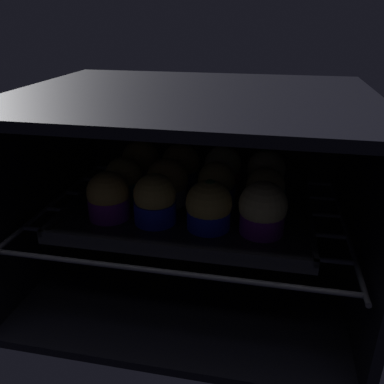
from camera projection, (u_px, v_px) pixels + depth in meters
oven_cavity at (196, 187)px, 76.33cm from camera, size 59.00×47.00×37.00cm
oven_rack at (191, 212)px, 73.90cm from camera, size 54.80×42.00×0.80cm
baking_tray at (192, 206)px, 74.10cm from camera, size 42.37×33.89×2.20cm
muffin_row0_col0 at (108, 197)px, 67.39cm from camera, size 7.12×7.12×8.15cm
muffin_row0_col1 at (155, 200)px, 65.80cm from camera, size 7.04×7.04×8.44cm
muffin_row0_col2 at (209, 207)px, 64.00cm from camera, size 7.50×7.50×8.33cm
muffin_row0_col3 at (263, 210)px, 62.49cm from camera, size 7.64×7.64×8.55cm
muffin_row1_col0 at (124, 180)px, 74.74cm from camera, size 7.04×7.04×7.89cm
muffin_row1_col1 at (167, 183)px, 72.82cm from camera, size 7.67×7.67×8.39cm
muffin_row1_col2 at (216, 186)px, 71.79cm from camera, size 7.04×7.04×8.19cm
muffin_row1_col3 at (265, 191)px, 70.42cm from camera, size 7.04×7.04×7.64cm
muffin_row2_col0 at (141, 163)px, 81.93cm from camera, size 7.51×7.51×8.75cm
muffin_row2_col1 at (181, 166)px, 80.32cm from camera, size 7.64×7.64×8.56cm
muffin_row2_col2 at (223, 169)px, 78.94cm from camera, size 7.19×7.19×8.57cm
muffin_row2_col3 at (266, 173)px, 77.58cm from camera, size 7.37×7.37×8.37cm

